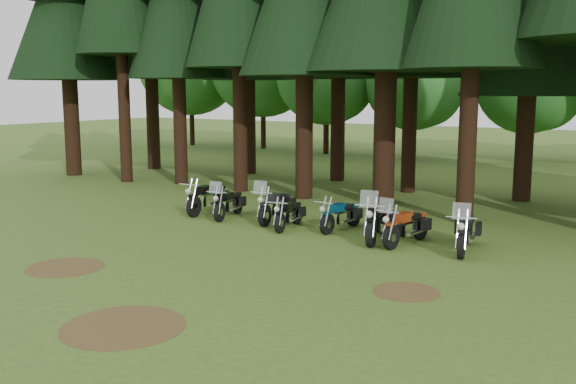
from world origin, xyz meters
name	(u,v)px	position (x,y,z in m)	size (l,w,h in m)	color
ground	(219,266)	(0.00, 0.00, 0.00)	(120.00, 120.00, 0.00)	#3C5A20
decid_0	(192,65)	(-22.10, 25.26, 5.90)	(8.00, 7.78, 10.00)	black
decid_1	(265,65)	(-15.99, 25.76, 5.83)	(7.91, 7.69, 9.88)	black
decid_2	(329,76)	(-10.43, 24.78, 4.95)	(6.72, 6.53, 8.40)	black
decid_3	(417,83)	(-4.71, 25.13, 4.51)	(6.12, 5.95, 7.65)	black
decid_4	(532,85)	(1.58, 26.32, 4.37)	(5.93, 5.76, 7.41)	black
dirt_patch_0	(65,267)	(-3.00, -2.00, 0.01)	(1.80, 1.80, 0.01)	#4C3D1E
dirt_patch_1	(406,292)	(4.50, 0.50, 0.01)	(1.40, 1.40, 0.01)	#4C3D1E
dirt_patch_2	(123,326)	(1.00, -4.00, 0.01)	(2.20, 2.20, 0.01)	#4C3D1E
motorcycle_0	(208,199)	(-4.44, 5.07, 0.48)	(0.42, 2.33, 0.95)	black
motorcycle_1	(229,204)	(-3.33, 4.79, 0.44)	(0.74, 2.10, 1.33)	black
motorcycle_2	(276,207)	(-1.68, 5.07, 0.48)	(0.58, 2.31, 1.45)	black
motorcycle_3	(289,215)	(-0.81, 4.44, 0.40)	(0.45, 1.94, 0.79)	black
motorcycle_4	(341,216)	(0.64, 5.04, 0.42)	(0.37, 2.02, 0.82)	black
motorcycle_5	(377,222)	(2.08, 4.44, 0.52)	(0.84, 2.49, 1.57)	black
motorcycle_6	(406,227)	(2.94, 4.41, 0.47)	(0.61, 2.24, 1.40)	black
motorcycle_7	(465,233)	(4.53, 4.47, 0.49)	(0.69, 2.32, 1.45)	black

